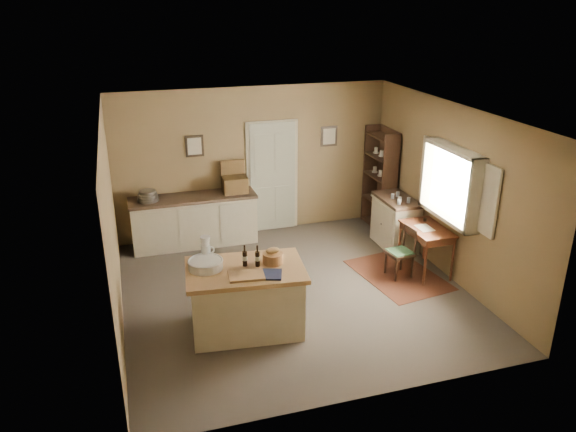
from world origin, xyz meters
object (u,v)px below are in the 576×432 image
Objects in this scene: writing_desk at (427,233)px; shelving_unit at (382,179)px; right_cabinet at (395,222)px; sideboard at (195,219)px; work_island at (245,297)px; desk_chair at (400,253)px.

writing_desk is 0.48× the size of shelving_unit.
right_cabinet is 0.52× the size of shelving_unit.
sideboard is 3.55m from right_cabinet.
right_cabinet is at bearing -18.44° from sideboard.
work_island is 0.73× the size of sideboard.
sideboard is at bearing 147.27° from writing_desk.
writing_desk reaches higher than desk_chair.
work_island is 3.23m from writing_desk.
work_island is 2.77m from desk_chair.
shelving_unit reaches higher than sideboard.
desk_chair is (-0.46, -0.02, -0.27)m from writing_desk.
shelving_unit is at bearing 80.73° from right_cabinet.
shelving_unit reaches higher than work_island.
desk_chair is at bearing -177.41° from writing_desk.
right_cabinet is (0.46, 1.06, 0.06)m from desk_chair.
work_island is at bearing -85.31° from sideboard.
sideboard reaches higher than right_cabinet.
desk_chair is 0.80× the size of right_cabinet.
shelving_unit is (0.15, 1.96, 0.28)m from writing_desk.
writing_desk is at bearing -89.99° from right_cabinet.
shelving_unit is (3.27, 2.76, 0.47)m from work_island.
work_island is 4.31m from shelving_unit.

